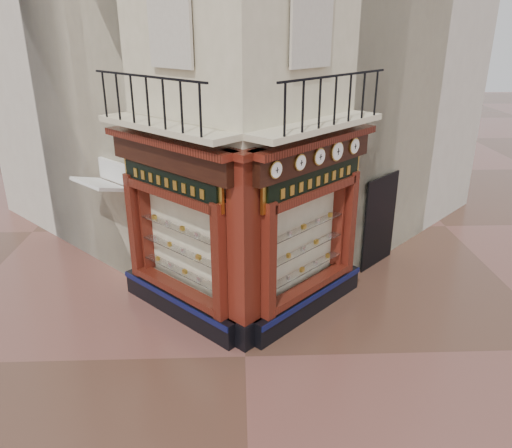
{
  "coord_description": "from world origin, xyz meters",
  "views": [
    {
      "loc": [
        -0.09,
        -8.05,
        6.01
      ],
      "look_at": [
        0.28,
        2.0,
        1.98
      ],
      "focal_mm": 35.0,
      "sensor_mm": 36.0,
      "label": 1
    }
  ],
  "objects_px": {
    "clock_a": "(276,170)",
    "awning": "(111,283)",
    "clock_b": "(300,162)",
    "clock_e": "(354,146)",
    "signboard_right": "(315,180)",
    "clock_d": "(337,151)",
    "signboard_left": "(169,182)",
    "clock_c": "(319,157)",
    "corner_pilaster": "(244,255)"
  },
  "relations": [
    {
      "from": "clock_c",
      "to": "clock_e",
      "type": "xyz_separation_m",
      "value": [
        0.88,
        0.88,
        0.0
      ]
    },
    {
      "from": "clock_a",
      "to": "signboard_left",
      "type": "xyz_separation_m",
      "value": [
        -2.04,
        1.04,
        -0.52
      ]
    },
    {
      "from": "clock_a",
      "to": "clock_c",
      "type": "bearing_deg",
      "value": 0.0
    },
    {
      "from": "clock_e",
      "to": "awning",
      "type": "bearing_deg",
      "value": 126.72
    },
    {
      "from": "awning",
      "to": "signboard_right",
      "type": "xyz_separation_m",
      "value": [
        4.76,
        -1.58,
        3.1
      ]
    },
    {
      "from": "clock_e",
      "to": "signboard_left",
      "type": "height_order",
      "value": "clock_e"
    },
    {
      "from": "clock_a",
      "to": "clock_c",
      "type": "height_order",
      "value": "clock_c"
    },
    {
      "from": "clock_b",
      "to": "signboard_right",
      "type": "bearing_deg",
      "value": 9.41
    },
    {
      "from": "clock_d",
      "to": "clock_c",
      "type": "bearing_deg",
      "value": 180.0
    },
    {
      "from": "clock_b",
      "to": "clock_d",
      "type": "relative_size",
      "value": 0.79
    },
    {
      "from": "clock_a",
      "to": "awning",
      "type": "xyz_separation_m",
      "value": [
        -3.88,
        2.62,
        -3.62
      ]
    },
    {
      "from": "clock_a",
      "to": "clock_b",
      "type": "bearing_deg",
      "value": -0.0
    },
    {
      "from": "clock_e",
      "to": "clock_b",
      "type": "bearing_deg",
      "value": -180.0
    },
    {
      "from": "clock_a",
      "to": "awning",
      "type": "distance_m",
      "value": 5.92
    },
    {
      "from": "clock_b",
      "to": "clock_d",
      "type": "distance_m",
      "value": 1.21
    },
    {
      "from": "signboard_right",
      "to": "awning",
      "type": "bearing_deg",
      "value": 116.64
    },
    {
      "from": "clock_a",
      "to": "signboard_left",
      "type": "bearing_deg",
      "value": 107.91
    },
    {
      "from": "signboard_left",
      "to": "clock_e",
      "type": "bearing_deg",
      "value": -123.86
    },
    {
      "from": "clock_d",
      "to": "clock_e",
      "type": "distance_m",
      "value": 0.64
    },
    {
      "from": "awning",
      "to": "clock_c",
      "type": "bearing_deg",
      "value": -154.56
    },
    {
      "from": "clock_c",
      "to": "awning",
      "type": "distance_m",
      "value": 6.25
    },
    {
      "from": "awning",
      "to": "signboard_right",
      "type": "distance_m",
      "value": 5.9
    },
    {
      "from": "corner_pilaster",
      "to": "signboard_left",
      "type": "height_order",
      "value": "corner_pilaster"
    },
    {
      "from": "corner_pilaster",
      "to": "signboard_right",
      "type": "xyz_separation_m",
      "value": [
        1.46,
        1.01,
        1.15
      ]
    },
    {
      "from": "clock_a",
      "to": "signboard_left",
      "type": "relative_size",
      "value": 0.15
    },
    {
      "from": "corner_pilaster",
      "to": "clock_d",
      "type": "distance_m",
      "value": 2.87
    },
    {
      "from": "clock_b",
      "to": "clock_c",
      "type": "distance_m",
      "value": 0.6
    },
    {
      "from": "signboard_left",
      "to": "signboard_right",
      "type": "height_order",
      "value": "signboard_right"
    },
    {
      "from": "clock_a",
      "to": "clock_c",
      "type": "xyz_separation_m",
      "value": [
        0.92,
        0.92,
        0.0
      ]
    },
    {
      "from": "clock_c",
      "to": "clock_d",
      "type": "xyz_separation_m",
      "value": [
        0.43,
        0.43,
        0.0
      ]
    },
    {
      "from": "clock_a",
      "to": "awning",
      "type": "relative_size",
      "value": 0.25
    },
    {
      "from": "clock_a",
      "to": "clock_d",
      "type": "relative_size",
      "value": 0.79
    },
    {
      "from": "clock_b",
      "to": "awning",
      "type": "xyz_separation_m",
      "value": [
        -4.37,
        2.13,
        -3.62
      ]
    },
    {
      "from": "clock_b",
      "to": "clock_e",
      "type": "relative_size",
      "value": 0.92
    },
    {
      "from": "signboard_right",
      "to": "clock_d",
      "type": "bearing_deg",
      "value": -11.55
    },
    {
      "from": "awning",
      "to": "signboard_right",
      "type": "relative_size",
      "value": 0.56
    },
    {
      "from": "clock_e",
      "to": "awning",
      "type": "xyz_separation_m",
      "value": [
        -5.67,
        0.83,
        -3.62
      ]
    },
    {
      "from": "clock_b",
      "to": "signboard_left",
      "type": "height_order",
      "value": "clock_b"
    },
    {
      "from": "signboard_left",
      "to": "clock_b",
      "type": "bearing_deg",
      "value": -147.26
    },
    {
      "from": "clock_c",
      "to": "clock_e",
      "type": "bearing_deg",
      "value": 0.0
    },
    {
      "from": "corner_pilaster",
      "to": "clock_b",
      "type": "xyz_separation_m",
      "value": [
        1.07,
        0.46,
        1.67
      ]
    },
    {
      "from": "corner_pilaster",
      "to": "signboard_left",
      "type": "bearing_deg",
      "value": 100.25
    },
    {
      "from": "clock_c",
      "to": "signboard_right",
      "type": "relative_size",
      "value": 0.15
    },
    {
      "from": "signboard_right",
      "to": "clock_b",
      "type": "bearing_deg",
      "value": -170.59
    },
    {
      "from": "clock_a",
      "to": "clock_d",
      "type": "xyz_separation_m",
      "value": [
        1.35,
        1.35,
        0.0
      ]
    },
    {
      "from": "clock_b",
      "to": "signboard_right",
      "type": "xyz_separation_m",
      "value": [
        0.39,
        0.55,
        -0.52
      ]
    },
    {
      "from": "clock_a",
      "to": "signboard_right",
      "type": "bearing_deg",
      "value": 4.64
    },
    {
      "from": "clock_c",
      "to": "clock_d",
      "type": "distance_m",
      "value": 0.6
    },
    {
      "from": "clock_b",
      "to": "clock_c",
      "type": "relative_size",
      "value": 0.93
    },
    {
      "from": "clock_a",
      "to": "corner_pilaster",
      "type": "bearing_deg",
      "value": 132.2
    }
  ]
}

